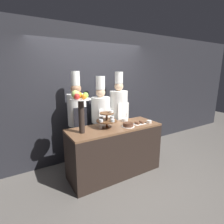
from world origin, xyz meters
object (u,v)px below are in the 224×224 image
at_px(fruit_pedestal, 80,105).
at_px(chef_center_left, 101,117).
at_px(tiered_stand, 107,119).
at_px(chef_left, 77,118).
at_px(cup_white, 149,122).
at_px(cake_square_tray, 139,123).
at_px(serving_bowl_far, 125,120).
at_px(chef_center_right, 119,112).
at_px(cake_round, 128,125).

distance_m(fruit_pedestal, chef_center_left, 0.93).
height_order(tiered_stand, chef_left, chef_left).
xyz_separation_m(cup_white, cake_square_tray, (-0.21, 0.05, -0.01)).
height_order(cup_white, cake_square_tray, cup_white).
xyz_separation_m(cup_white, serving_bowl_far, (-0.33, 0.35, 0.00)).
relative_size(fruit_pedestal, chef_center_right, 0.36).
xyz_separation_m(tiered_stand, cake_square_tray, (0.63, -0.13, -0.14)).
bearing_deg(chef_left, tiered_stand, -55.52).
distance_m(cup_white, cake_square_tray, 0.21).
distance_m(fruit_pedestal, chef_left, 0.65).
relative_size(cup_white, chef_center_right, 0.05).
height_order(tiered_stand, cup_white, tiered_stand).
bearing_deg(chef_center_right, chef_left, 180.00).
distance_m(serving_bowl_far, chef_center_left, 0.50).
bearing_deg(chef_left, cake_square_tray, -33.27).
relative_size(cake_round, serving_bowl_far, 1.45).
height_order(cake_round, chef_center_right, chef_center_right).
height_order(tiered_stand, fruit_pedestal, fruit_pedestal).
distance_m(fruit_pedestal, cake_square_tray, 1.21).
height_order(cake_square_tray, chef_left, chef_left).
bearing_deg(chef_center_right, serving_bowl_far, -103.21).
bearing_deg(fruit_pedestal, chef_left, 75.97).
distance_m(tiered_stand, cup_white, 0.87).
height_order(chef_center_left, chef_center_right, chef_center_right).
bearing_deg(cake_square_tray, tiered_stand, 168.31).
xyz_separation_m(cake_square_tray, chef_center_right, (-0.04, 0.65, 0.08)).
xyz_separation_m(tiered_stand, chef_center_right, (0.59, 0.52, -0.05)).
bearing_deg(chef_center_left, serving_bowl_far, -44.67).
bearing_deg(chef_center_right, cake_square_tray, -86.09).
distance_m(cup_white, chef_center_right, 0.74).
height_order(chef_left, chef_center_left, chef_left).
distance_m(cake_round, cake_square_tray, 0.28).
bearing_deg(chef_center_left, fruit_pedestal, -140.39).
distance_m(serving_bowl_far, chef_left, 0.93).
height_order(fruit_pedestal, serving_bowl_far, fruit_pedestal).
distance_m(cup_white, serving_bowl_far, 0.48).
relative_size(cake_round, cup_white, 2.57).
height_order(cup_white, chef_left, chef_left).
bearing_deg(cake_square_tray, serving_bowl_far, 112.85).
xyz_separation_m(fruit_pedestal, chef_center_left, (0.64, 0.53, -0.42)).
relative_size(cup_white, serving_bowl_far, 0.57).
relative_size(fruit_pedestal, cup_white, 7.61).
bearing_deg(serving_bowl_far, cake_round, -115.53).
distance_m(chef_left, chef_center_right, 0.94).
distance_m(cup_white, chef_center_left, 0.98).
xyz_separation_m(cup_white, chef_center_right, (-0.25, 0.70, 0.08)).
bearing_deg(serving_bowl_far, chef_center_right, 76.79).
bearing_deg(chef_center_right, fruit_pedestal, -153.75).
distance_m(cake_square_tray, chef_left, 1.18).
bearing_deg(tiered_stand, chef_center_right, 41.34).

